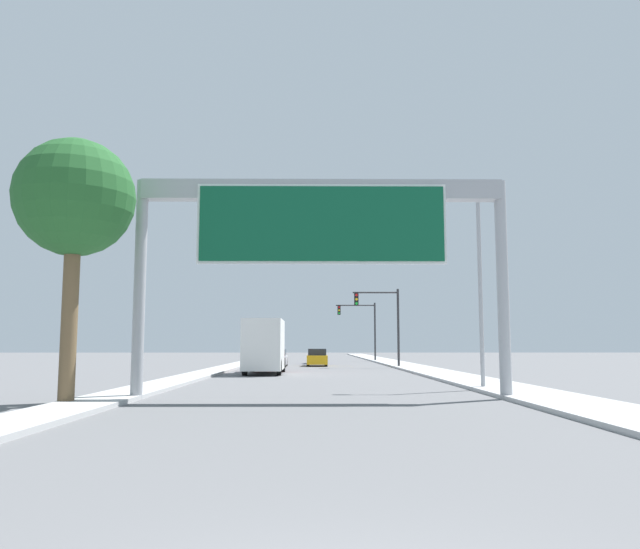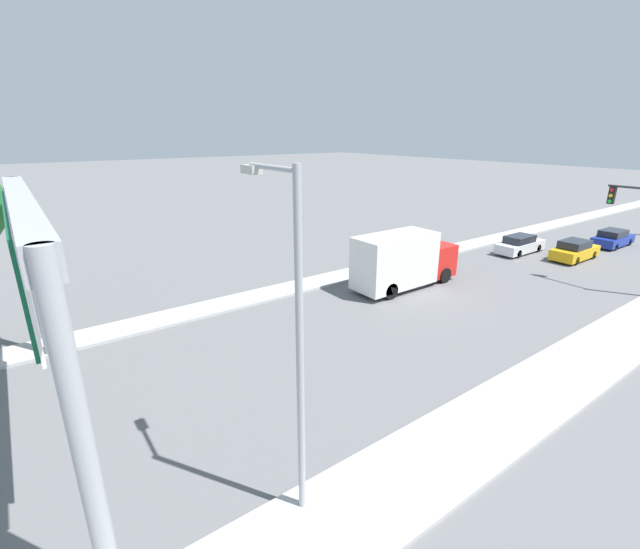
# 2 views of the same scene
# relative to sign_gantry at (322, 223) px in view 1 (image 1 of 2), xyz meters

# --- Properties ---
(sidewalk_right) EXTENTS (3.00, 120.00, 0.15)m
(sidewalk_right) POSITION_rel_sign_gantry_xyz_m (7.75, 42.14, -6.13)
(sidewalk_right) COLOR #AFAFAF
(sidewalk_right) RESTS_ON ground
(median_strip_left) EXTENTS (2.00, 120.00, 0.15)m
(median_strip_left) POSITION_rel_sign_gantry_xyz_m (-7.25, 42.14, -6.13)
(median_strip_left) COLOR #AFAFAF
(median_strip_left) RESTS_ON ground
(sign_gantry) EXTENTS (13.32, 0.73, 7.78)m
(sign_gantry) POSITION_rel_sign_gantry_xyz_m (0.00, 0.00, 0.00)
(sign_gantry) COLOR #9EA0A5
(sign_gantry) RESTS_ON ground
(car_mid_center) EXTENTS (1.70, 4.74, 1.48)m
(car_mid_center) POSITION_rel_sign_gantry_xyz_m (-3.50, 32.80, -5.50)
(car_mid_center) COLOR silver
(car_mid_center) RESTS_ON ground
(car_far_right) EXTENTS (1.81, 4.49, 1.54)m
(car_far_right) POSITION_rel_sign_gantry_xyz_m (0.00, 34.42, -5.48)
(car_far_right) COLOR gold
(car_far_right) RESTS_ON ground
(car_mid_left) EXTENTS (1.80, 4.54, 1.45)m
(car_mid_left) POSITION_rel_sign_gantry_xyz_m (0.00, 41.35, -5.52)
(car_mid_left) COLOR navy
(car_mid_left) RESTS_ON ground
(truck_box_primary) EXTENTS (2.41, 7.42, 3.50)m
(truck_box_primary) POSITION_rel_sign_gantry_xyz_m (-3.50, 19.13, -4.44)
(truck_box_primary) COLOR red
(truck_box_primary) RESTS_ON ground
(traffic_light_near_intersection) EXTENTS (3.89, 0.32, 6.55)m
(traffic_light_near_intersection) POSITION_rel_sign_gantry_xyz_m (5.58, 30.13, -1.85)
(traffic_light_near_intersection) COLOR #2D2D30
(traffic_light_near_intersection) RESTS_ON ground
(traffic_light_mid_block) EXTENTS (4.60, 0.32, 6.73)m
(traffic_light_mid_block) POSITION_rel_sign_gantry_xyz_m (5.36, 50.14, -1.67)
(traffic_light_mid_block) COLOR #2D2D30
(traffic_light_mid_block) RESTS_ON ground
(palm_tree_foreground) EXTENTS (3.83, 3.83, 8.55)m
(palm_tree_foreground) POSITION_rel_sign_gantry_xyz_m (-8.03, -2.03, 0.34)
(palm_tree_foreground) COLOR brown
(palm_tree_foreground) RESTS_ON ground
(street_lamp_right) EXTENTS (2.34, 0.28, 8.83)m
(street_lamp_right) POSITION_rel_sign_gantry_xyz_m (6.58, 4.62, -1.04)
(street_lamp_right) COLOR #9EA0A5
(street_lamp_right) RESTS_ON ground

